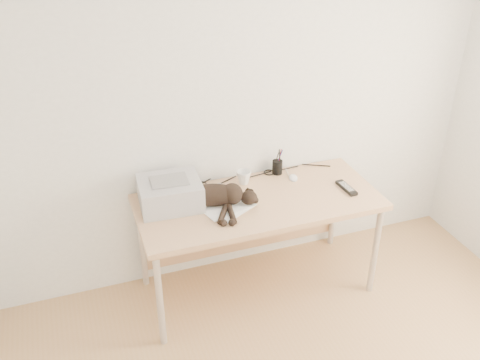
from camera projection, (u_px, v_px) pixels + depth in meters
name	position (u px, v px, depth m)	size (l,w,h in m)	color
wall_back	(240.00, 100.00, 3.52)	(3.50, 3.50, 0.00)	white
desk	(254.00, 210.00, 3.64)	(1.60, 0.70, 0.74)	tan
printer	(170.00, 193.00, 3.41)	(0.41, 0.35, 0.18)	#A8A8AD
papers	(227.00, 207.00, 3.42)	(0.38, 0.33, 0.01)	white
cat	(210.00, 197.00, 3.41)	(0.66, 0.43, 0.16)	black
mug	(244.00, 177.00, 3.66)	(0.10, 0.10, 0.09)	white
pen_cup	(277.00, 167.00, 3.79)	(0.07, 0.07, 0.19)	black
remote_grey	(223.00, 190.00, 3.59)	(0.04, 0.16, 0.02)	gray
remote_black	(346.00, 188.00, 3.61)	(0.05, 0.20, 0.02)	black
mouse	(293.00, 177.00, 3.74)	(0.06, 0.10, 0.03)	white
cable_tangle	(243.00, 177.00, 3.75)	(1.36, 0.08, 0.01)	black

